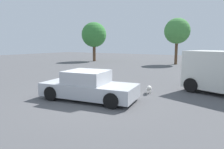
{
  "coord_description": "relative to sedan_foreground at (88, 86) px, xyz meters",
  "views": [
    {
      "loc": [
        5.5,
        -7.1,
        2.52
      ],
      "look_at": [
        -0.17,
        2.01,
        0.9
      ],
      "focal_mm": 32.43,
      "sensor_mm": 36.0,
      "label": 1
    }
  ],
  "objects": [
    {
      "name": "ground_plane",
      "position": [
        0.2,
        -0.0,
        -0.6
      ],
      "size": [
        80.0,
        80.0,
        0.0
      ],
      "primitive_type": "plane",
      "color": "#515154"
    },
    {
      "name": "sedan_foreground",
      "position": [
        0.0,
        0.0,
        0.0
      ],
      "size": [
        4.57,
        2.4,
        1.33
      ],
      "rotation": [
        0.0,
        0.0,
        0.15
      ],
      "color": "#B7BABF",
      "rests_on": "ground_plane"
    },
    {
      "name": "dog",
      "position": [
        1.96,
        2.51,
        -0.33
      ],
      "size": [
        0.39,
        0.63,
        0.44
      ],
      "rotation": [
        0.0,
        0.0,
        5.09
      ],
      "color": "white",
      "rests_on": "ground_plane"
    },
    {
      "name": "tree_back_left",
      "position": [
        -0.85,
        18.49,
        3.46
      ],
      "size": [
        3.11,
        3.11,
        5.65
      ],
      "color": "brown",
      "rests_on": "ground_plane"
    },
    {
      "name": "tree_back_right",
      "position": [
        -12.35,
        16.93,
        3.23
      ],
      "size": [
        3.59,
        3.59,
        5.65
      ],
      "color": "brown",
      "rests_on": "ground_plane"
    }
  ]
}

